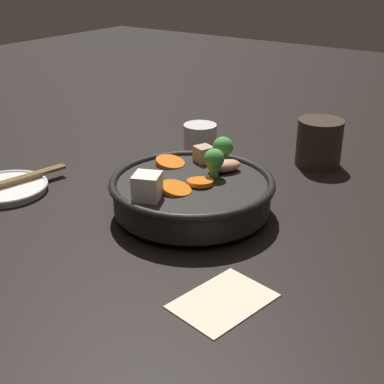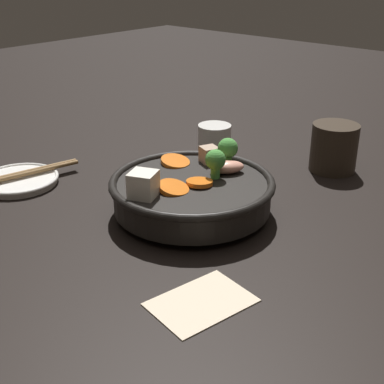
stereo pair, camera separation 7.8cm
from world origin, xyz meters
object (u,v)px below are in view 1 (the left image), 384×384
object	(u,v)px
chopsticks_pair	(5,183)
dark_mug	(319,142)
side_saucer	(6,188)
tea_cup	(200,140)
stirfry_bowl	(192,190)

from	to	relation	value
chopsticks_pair	dark_mug	bearing A→B (deg)	-41.65
side_saucer	tea_cup	xyz separation A→B (m)	(0.32, -0.16, 0.02)
dark_mug	chopsticks_pair	distance (m)	0.54
side_saucer	chopsticks_pair	xyz separation A→B (m)	(-0.00, 0.00, 0.01)
side_saucer	tea_cup	distance (m)	0.36
stirfry_bowl	dark_mug	size ratio (longest dim) A/B	2.32
dark_mug	side_saucer	bearing A→B (deg)	138.35
side_saucer	dark_mug	world-z (taller)	dark_mug
chopsticks_pair	stirfry_bowl	bearing A→B (deg)	-68.54
side_saucer	tea_cup	world-z (taller)	tea_cup
stirfry_bowl	tea_cup	bearing A→B (deg)	31.81
tea_cup	chopsticks_pair	distance (m)	0.36
stirfry_bowl	chopsticks_pair	xyz separation A→B (m)	(-0.11, 0.29, -0.02)
tea_cup	chopsticks_pair	bearing A→B (deg)	153.85
stirfry_bowl	chopsticks_pair	world-z (taller)	stirfry_bowl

